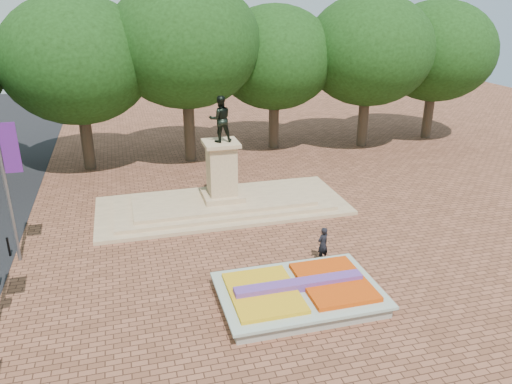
# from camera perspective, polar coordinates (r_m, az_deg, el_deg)

# --- Properties ---
(ground) EXTENTS (90.00, 90.00, 0.00)m
(ground) POSITION_cam_1_polar(r_m,az_deg,el_deg) (21.65, 0.54, -9.88)
(ground) COLOR brown
(ground) RESTS_ON ground
(flower_bed) EXTENTS (6.30, 4.30, 0.91)m
(flower_bed) POSITION_cam_1_polar(r_m,az_deg,el_deg) (20.12, 5.00, -11.39)
(flower_bed) COLOR gray
(flower_bed) RESTS_ON ground
(monument) EXTENTS (14.00, 6.00, 6.40)m
(monument) POSITION_cam_1_polar(r_m,az_deg,el_deg) (28.25, -3.88, -0.14)
(monument) COLOR tan
(monument) RESTS_ON ground
(tree_row_back) EXTENTS (44.80, 8.80, 10.43)m
(tree_row_back) POSITION_cam_1_polar(r_m,az_deg,el_deg) (36.82, -3.70, 14.28)
(tree_row_back) COLOR #37291E
(tree_row_back) RESTS_ON ground
(pedestrian) EXTENTS (0.71, 0.60, 1.66)m
(pedestrian) POSITION_cam_1_polar(r_m,az_deg,el_deg) (22.82, 7.63, -5.95)
(pedestrian) COLOR black
(pedestrian) RESTS_ON ground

